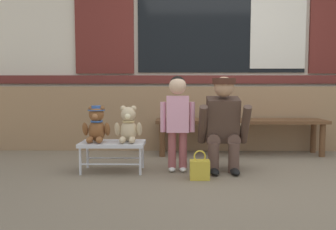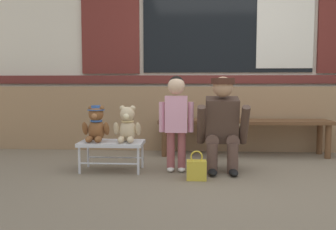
{
  "view_description": "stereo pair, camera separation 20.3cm",
  "coord_description": "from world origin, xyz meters",
  "views": [
    {
      "loc": [
        -0.72,
        -3.38,
        0.86
      ],
      "look_at": [
        -0.75,
        0.41,
        0.55
      ],
      "focal_mm": 38.23,
      "sensor_mm": 36.0,
      "label": 1
    },
    {
      "loc": [
        -0.51,
        -3.37,
        0.86
      ],
      "look_at": [
        -0.75,
        0.41,
        0.55
      ],
      "focal_mm": 38.23,
      "sensor_mm": 36.0,
      "label": 2
    }
  ],
  "objects": [
    {
      "name": "ground_plane",
      "position": [
        0.0,
        0.0,
        0.0
      ],
      "size": [
        60.0,
        60.0,
        0.0
      ],
      "primitive_type": "plane",
      "color": "#756651"
    },
    {
      "name": "brick_low_wall",
      "position": [
        0.0,
        1.43,
        0.42
      ],
      "size": [
        8.17,
        0.25,
        0.85
      ],
      "primitive_type": "cube",
      "color": "#997551",
      "rests_on": "ground"
    },
    {
      "name": "shop_facade",
      "position": [
        0.0,
        1.94,
        1.76
      ],
      "size": [
        8.33,
        0.26,
        3.51
      ],
      "color": "beige",
      "rests_on": "ground"
    },
    {
      "name": "wooden_bench_long",
      "position": [
        0.14,
        1.06,
        0.37
      ],
      "size": [
        2.1,
        0.4,
        0.44
      ],
      "color": "brown",
      "rests_on": "ground"
    },
    {
      "name": "small_display_bench",
      "position": [
        -1.31,
        0.16,
        0.27
      ],
      "size": [
        0.64,
        0.36,
        0.3
      ],
      "color": "silver",
      "rests_on": "ground"
    },
    {
      "name": "teddy_bear_with_hat",
      "position": [
        -1.47,
        0.16,
        0.47
      ],
      "size": [
        0.28,
        0.27,
        0.36
      ],
      "color": "brown",
      "rests_on": "small_display_bench"
    },
    {
      "name": "teddy_bear_plain",
      "position": [
        -1.15,
        0.16,
        0.46
      ],
      "size": [
        0.28,
        0.26,
        0.36
      ],
      "color": "#CCB289",
      "rests_on": "small_display_bench"
    },
    {
      "name": "child_standing",
      "position": [
        -0.66,
        0.17,
        0.59
      ],
      "size": [
        0.35,
        0.18,
        0.96
      ],
      "color": "#994C4C",
      "rests_on": "ground"
    },
    {
      "name": "adult_crouching",
      "position": [
        -0.19,
        0.19,
        0.48
      ],
      "size": [
        0.5,
        0.49,
        0.95
      ],
      "color": "brown",
      "rests_on": "ground"
    },
    {
      "name": "handbag_on_ground",
      "position": [
        -0.46,
        -0.14,
        0.1
      ],
      "size": [
        0.18,
        0.11,
        0.27
      ],
      "color": "gold",
      "rests_on": "ground"
    }
  ]
}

